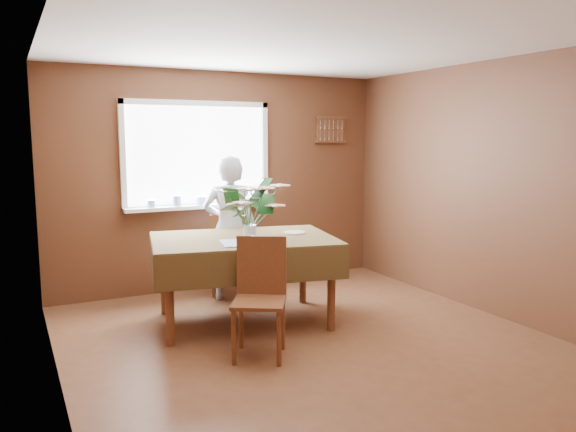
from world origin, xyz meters
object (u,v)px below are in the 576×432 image
chair_near (260,291)px  seated_woman (230,228)px  chair_far (230,251)px  dining_table (244,248)px  flower_bouquet (250,205)px

chair_near → seated_woman: size_ratio=0.61×
chair_far → seated_woman: (-0.04, -0.12, 0.28)m
dining_table → chair_near: chair_near is taller
chair_far → seated_woman: 0.30m
dining_table → seated_woman: 0.78m
dining_table → chair_near: size_ratio=1.98×
dining_table → flower_bouquet: (-0.01, -0.18, 0.43)m
chair_near → chair_far: bearing=108.2°
dining_table → chair_far: chair_far is taller
flower_bouquet → chair_near: bearing=-105.8°
seated_woman → flower_bouquet: bearing=104.5°
dining_table → seated_woman: (0.16, 0.76, 0.06)m
dining_table → chair_far: bearing=88.8°
chair_far → chair_near: chair_near is taller
seated_woman → flower_bouquet: 1.03m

